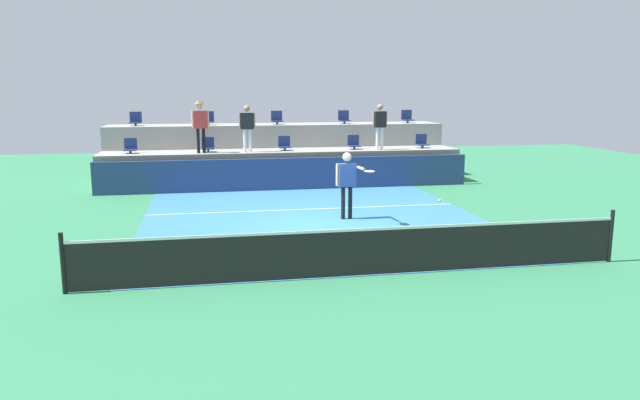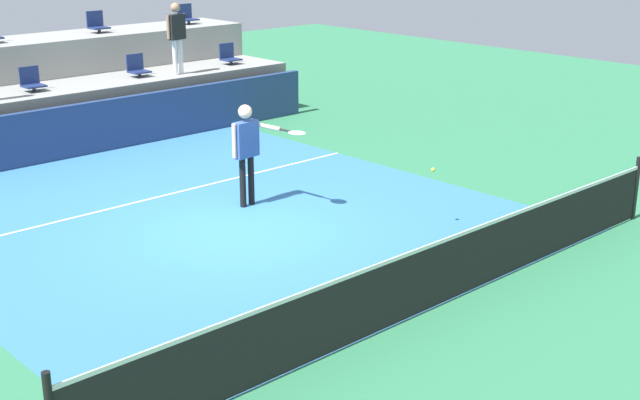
{
  "view_description": "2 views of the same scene",
  "coord_description": "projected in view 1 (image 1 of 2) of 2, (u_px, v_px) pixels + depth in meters",
  "views": [
    {
      "loc": [
        -2.71,
        -14.35,
        3.43
      ],
      "look_at": [
        -0.21,
        -1.07,
        0.92
      ],
      "focal_mm": 33.43,
      "sensor_mm": 36.0,
      "label": 1
    },
    {
      "loc": [
        -8.02,
        -10.54,
        4.84
      ],
      "look_at": [
        0.01,
        -1.89,
        0.98
      ],
      "focal_mm": 48.92,
      "sensor_mm": 36.0,
      "label": 2
    }
  ],
  "objects": [
    {
      "name": "stadium_chair_upper_left",
      "position": [
        208.0,
        119.0,
        22.81
      ],
      "size": [
        0.44,
        0.4,
        0.52
      ],
      "color": "#2D2D33",
      "rests_on": "seating_tier_upper"
    },
    {
      "name": "spectator_in_white",
      "position": [
        380.0,
        122.0,
        21.84
      ],
      "size": [
        0.59,
        0.26,
        1.67
      ],
      "color": "white",
      "rests_on": "seating_tier_lower"
    },
    {
      "name": "tennis_ball",
      "position": [
        440.0,
        201.0,
        13.29
      ],
      "size": [
        0.07,
        0.07,
        0.07
      ],
      "color": "#CCE033"
    },
    {
      "name": "court_inner_paint",
      "position": [
        313.0,
        220.0,
        15.95
      ],
      "size": [
        9.0,
        10.0,
        0.01
      ],
      "primitive_type": "cube",
      "color": "teal",
      "rests_on": "ground_plane"
    },
    {
      "name": "tennis_player",
      "position": [
        348.0,
        178.0,
        15.83
      ],
      "size": [
        0.83,
        1.21,
        1.79
      ],
      "color": "black",
      "rests_on": "ground_plane"
    },
    {
      "name": "stadium_chair_upper_center",
      "position": [
        277.0,
        119.0,
        23.29
      ],
      "size": [
        0.44,
        0.4,
        0.52
      ],
      "color": "#2D2D33",
      "rests_on": "seating_tier_upper"
    },
    {
      "name": "spectator_in_grey",
      "position": [
        247.0,
        124.0,
        20.95
      ],
      "size": [
        0.58,
        0.24,
        1.64
      ],
      "color": "white",
      "rests_on": "seating_tier_lower"
    },
    {
      "name": "stadium_chair_upper_far_left",
      "position": [
        136.0,
        120.0,
        22.32
      ],
      "size": [
        0.44,
        0.4,
        0.52
      ],
      "color": "#2D2D33",
      "rests_on": "seating_tier_upper"
    },
    {
      "name": "tennis_net",
      "position": [
        360.0,
        250.0,
        11.03
      ],
      "size": [
        10.48,
        0.08,
        1.07
      ],
      "color": "black",
      "rests_on": "ground_plane"
    },
    {
      "name": "spectator_with_hat",
      "position": [
        200.0,
        121.0,
        20.64
      ],
      "size": [
        0.61,
        0.49,
        1.8
      ],
      "color": "black",
      "rests_on": "seating_tier_lower"
    },
    {
      "name": "stadium_chair_lower_far_right",
      "position": [
        422.0,
        142.0,
        22.68
      ],
      "size": [
        0.44,
        0.4,
        0.52
      ],
      "color": "#2D2D33",
      "rests_on": "seating_tier_lower"
    },
    {
      "name": "stadium_chair_lower_far_left",
      "position": [
        130.0,
        147.0,
        20.73
      ],
      "size": [
        0.44,
        0.4,
        0.52
      ],
      "color": "#2D2D33",
      "rests_on": "seating_tier_lower"
    },
    {
      "name": "sponsor_backboard",
      "position": [
        288.0,
        174.0,
        20.68
      ],
      "size": [
        13.0,
        0.16,
        1.1
      ],
      "primitive_type": "cube",
      "color": "navy",
      "rests_on": "ground_plane"
    },
    {
      "name": "stadium_chair_upper_far_right",
      "position": [
        407.0,
        117.0,
        24.26
      ],
      "size": [
        0.44,
        0.4,
        0.52
      ],
      "color": "#2D2D33",
      "rests_on": "seating_tier_upper"
    },
    {
      "name": "stadium_chair_lower_left",
      "position": [
        208.0,
        146.0,
        21.22
      ],
      "size": [
        0.44,
        0.4,
        0.52
      ],
      "color": "#2D2D33",
      "rests_on": "seating_tier_lower"
    },
    {
      "name": "stadium_chair_lower_right",
      "position": [
        354.0,
        143.0,
        22.19
      ],
      "size": [
        0.44,
        0.4,
        0.52
      ],
      "color": "#2D2D33",
      "rests_on": "seating_tier_lower"
    },
    {
      "name": "seating_tier_upper",
      "position": [
        278.0,
        151.0,
        23.59
      ],
      "size": [
        13.0,
        1.8,
        2.1
      ],
      "primitive_type": "cube",
      "color": "gray",
      "rests_on": "ground_plane"
    },
    {
      "name": "stadium_chair_upper_right",
      "position": [
        344.0,
        118.0,
        23.78
      ],
      "size": [
        0.44,
        0.4,
        0.52
      ],
      "color": "#2D2D33",
      "rests_on": "seating_tier_upper"
    },
    {
      "name": "court_service_line",
      "position": [
        305.0,
        209.0,
        17.31
      ],
      "size": [
        9.0,
        0.06,
        0.0
      ],
      "primitive_type": "cube",
      "color": "white",
      "rests_on": "ground_plane"
    },
    {
      "name": "seating_tier_lower",
      "position": [
        283.0,
        167.0,
        21.93
      ],
      "size": [
        13.0,
        1.8,
        1.25
      ],
      "primitive_type": "cube",
      "color": "gray",
      "rests_on": "ground_plane"
    },
    {
      "name": "ground_plane",
      "position": [
        320.0,
        228.0,
        14.99
      ],
      "size": [
        40.0,
        40.0,
        0.0
      ],
      "primitive_type": "plane",
      "color": "#2D754C"
    },
    {
      "name": "stadium_chair_lower_center",
      "position": [
        284.0,
        144.0,
        21.72
      ],
      "size": [
        0.44,
        0.4,
        0.52
      ],
      "color": "#2D2D33",
      "rests_on": "seating_tier_lower"
    }
  ]
}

